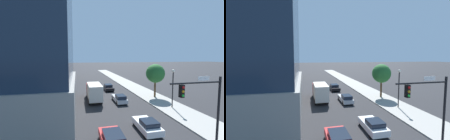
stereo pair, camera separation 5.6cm
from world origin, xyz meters
TOP-DOWN VIEW (x-y plane):
  - sidewalk at (8.68, 20.00)m, footprint 4.95×120.00m
  - construction_building at (-15.65, 55.04)m, footprint 18.00×14.32m
  - traffic_light_pole at (4.94, 3.14)m, footprint 4.96×0.48m
  - street_lamp at (8.58, 12.65)m, footprint 0.44×0.44m
  - street_tree at (9.07, 18.91)m, footprint 3.55×3.55m
  - car_white at (1.61, 6.75)m, footprint 1.84×4.01m
  - car_silver at (1.61, 17.41)m, footprint 1.75×4.61m
  - car_black at (1.61, 27.10)m, footprint 1.92×4.26m
  - box_truck at (-2.56, 19.51)m, footprint 2.26×7.58m

SIDE VIEW (x-z plane):
  - sidewalk at x=8.68m, z-range 0.00..0.15m
  - car_white at x=1.61m, z-range 0.00..1.37m
  - car_silver at x=1.61m, z-range -0.02..1.40m
  - car_black at x=1.61m, z-range 0.00..1.41m
  - box_truck at x=-2.56m, z-range 0.19..3.31m
  - street_lamp at x=8.58m, z-range 1.05..6.84m
  - traffic_light_pole at x=4.94m, z-range 1.27..7.33m
  - street_tree at x=9.07m, z-range 1.50..7.79m
  - construction_building at x=-15.65m, z-range -3.23..37.71m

